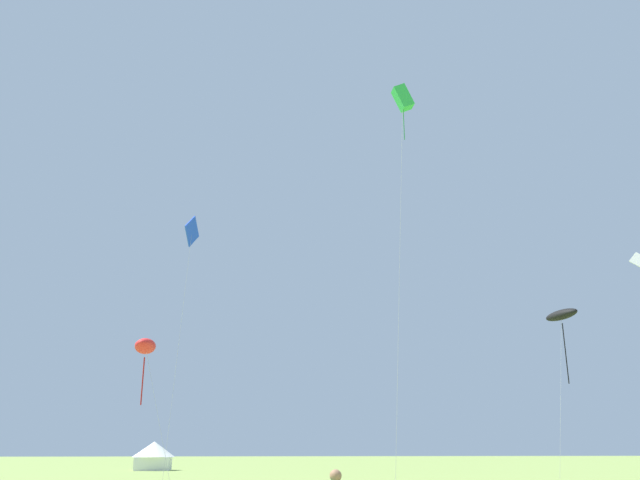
# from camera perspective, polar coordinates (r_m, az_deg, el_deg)

# --- Properties ---
(kite_black_parafoil) EXTENTS (3.35, 3.69, 12.73)m
(kite_black_parafoil) POSITION_cam_1_polar(r_m,az_deg,el_deg) (55.80, 20.12, -6.12)
(kite_black_parafoil) COLOR black
(kite_black_parafoil) RESTS_ON ground
(kite_blue_diamond) EXTENTS (1.28, 2.25, 18.25)m
(kite_blue_diamond) POSITION_cam_1_polar(r_m,az_deg,el_deg) (48.43, -11.02, 0.55)
(kite_blue_diamond) COLOR blue
(kite_blue_diamond) RESTS_ON ground
(kite_red_parafoil) EXTENTS (2.95, 3.65, 8.96)m
(kite_red_parafoil) POSITION_cam_1_polar(r_m,az_deg,el_deg) (44.46, -14.84, -8.88)
(kite_red_parafoil) COLOR red
(kite_red_parafoil) RESTS_ON ground
(kite_green_box) EXTENTS (2.16, 1.02, 24.62)m
(kite_green_box) POSITION_cam_1_polar(r_m,az_deg,el_deg) (43.94, 7.16, 11.98)
(kite_green_box) COLOR green
(kite_green_box) RESTS_ON ground
(festival_tent_left) EXTENTS (4.32, 4.32, 2.81)m
(festival_tent_left) POSITION_cam_1_polar(r_m,az_deg,el_deg) (72.88, -14.16, -17.51)
(festival_tent_left) COLOR white
(festival_tent_left) RESTS_ON ground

